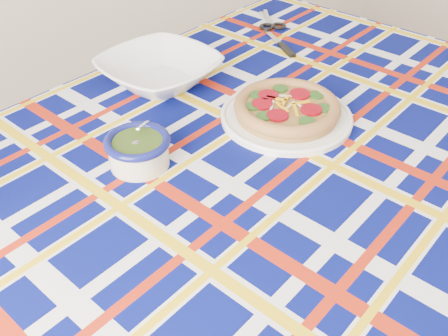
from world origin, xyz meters
TOP-DOWN VIEW (x-y plane):
  - dining_table at (-0.42, 0.28)m, footprint 1.99×1.51m
  - tablecloth at (-0.42, 0.28)m, footprint 2.04×1.55m
  - main_focaccia_plate at (-0.25, 0.32)m, footprint 0.39×0.39m
  - pesto_bowl at (-0.62, 0.36)m, footprint 0.16×0.16m
  - serving_bowl at (-0.41, 0.66)m, footprint 0.36×0.36m
  - table_knife at (0.03, 0.72)m, footprint 0.09×0.24m
  - kitchen_scissors at (0.11, 0.85)m, footprint 0.17×0.22m

SIDE VIEW (x-z plane):
  - dining_table at x=-0.42m, z-range 0.34..1.17m
  - tablecloth at x=-0.42m, z-range 0.72..0.84m
  - table_knife at x=0.03m, z-range 0.84..0.85m
  - kitchen_scissors at x=0.11m, z-range 0.84..0.86m
  - main_focaccia_plate at x=-0.25m, z-range 0.84..0.90m
  - serving_bowl at x=-0.41m, z-range 0.84..0.92m
  - pesto_bowl at x=-0.62m, z-range 0.84..0.92m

